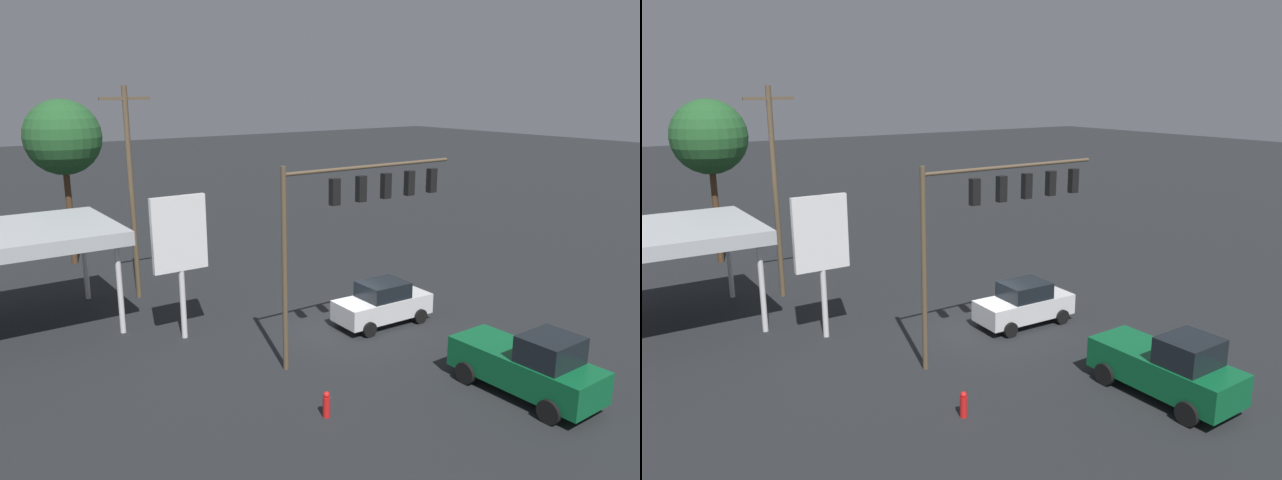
{
  "view_description": "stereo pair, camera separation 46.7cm",
  "coord_description": "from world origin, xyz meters",
  "views": [
    {
      "loc": [
        15.64,
        20.22,
        10.37
      ],
      "look_at": [
        0.0,
        -2.0,
        3.6
      ],
      "focal_mm": 35.0,
      "sensor_mm": 36.0,
      "label": 1
    },
    {
      "loc": [
        15.26,
        20.48,
        10.37
      ],
      "look_at": [
        0.0,
        -2.0,
        3.6
      ],
      "focal_mm": 35.0,
      "sensor_mm": 36.0,
      "label": 2
    }
  ],
  "objects": [
    {
      "name": "ground_plane",
      "position": [
        0.0,
        0.0,
        0.0
      ],
      "size": [
        200.0,
        200.0,
        0.0
      ],
      "primitive_type": "plane",
      "color": "black"
    },
    {
      "name": "fire_hydrant",
      "position": [
        5.07,
        5.56,
        0.44
      ],
      "size": [
        0.24,
        0.24,
        0.88
      ],
      "color": "red",
      "rests_on": "ground"
    },
    {
      "name": "sedan_waiting",
      "position": [
        -1.71,
        0.41,
        0.95
      ],
      "size": [
        4.46,
        2.18,
        1.93
      ],
      "rotation": [
        0.0,
        0.0,
        -0.03
      ],
      "color": "silver",
      "rests_on": "ground"
    },
    {
      "name": "traffic_signal_assembly",
      "position": [
        0.93,
        1.83,
        5.9
      ],
      "size": [
        8.13,
        0.43,
        7.63
      ],
      "color": "brown",
      "rests_on": "ground"
    },
    {
      "name": "street_tree",
      "position": [
        7.0,
        -17.56,
        7.44
      ],
      "size": [
        4.31,
        4.31,
        9.64
      ],
      "color": "#4C331E",
      "rests_on": "ground"
    },
    {
      "name": "price_sign",
      "position": [
        6.17,
        -3.17,
        4.27
      ],
      "size": [
        2.31,
        0.27,
        6.06
      ],
      "color": "silver",
      "rests_on": "ground"
    },
    {
      "name": "utility_pole",
      "position": [
        5.96,
        -9.35,
        5.47
      ],
      "size": [
        2.4,
        0.26,
        10.36
      ],
      "color": "brown",
      "rests_on": "ground"
    },
    {
      "name": "pickup_parked",
      "position": [
        -1.4,
        8.37,
        1.11
      ],
      "size": [
        2.35,
        5.24,
        2.4
      ],
      "rotation": [
        0.0,
        0.0,
        1.59
      ],
      "color": "#0C592D",
      "rests_on": "ground"
    }
  ]
}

